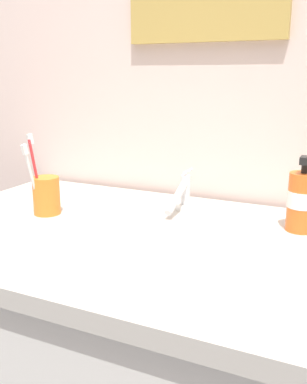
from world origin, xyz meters
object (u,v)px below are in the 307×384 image
(toothbrush_cup, at_px, (46,196))
(toothbrush_white, at_px, (31,175))
(faucet, at_px, (182,193))
(toothbrush_red, at_px, (35,169))
(soap_dispenser, at_px, (302,200))

(toothbrush_cup, distance_m, toothbrush_white, 0.07)
(toothbrush_cup, bearing_deg, toothbrush_white, -107.20)
(faucet, bearing_deg, toothbrush_red, -148.48)
(faucet, relative_size, toothbrush_cup, 1.69)
(toothbrush_white, relative_size, toothbrush_red, 0.90)
(toothbrush_white, xyz_separation_m, soap_dispenser, (0.60, 0.18, -0.04))
(soap_dispenser, bearing_deg, toothbrush_cup, -166.63)
(faucet, height_order, soap_dispenser, soap_dispenser)
(toothbrush_cup, xyz_separation_m, toothbrush_white, (-0.01, -0.04, 0.06))
(toothbrush_cup, height_order, toothbrush_white, toothbrush_white)
(toothbrush_red, relative_size, soap_dispenser, 1.16)
(faucet, distance_m, soap_dispenser, 0.30)
(faucet, distance_m, toothbrush_white, 0.37)
(soap_dispenser, bearing_deg, toothbrush_white, -163.62)
(faucet, height_order, toothbrush_white, toothbrush_white)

